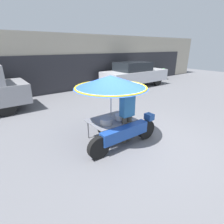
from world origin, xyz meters
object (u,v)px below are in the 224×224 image
(vendor_person, at_px, (127,112))
(potted_plant, at_px, (163,73))
(parked_car, at_px, (134,74))
(vendor_motorcycle_cart, at_px, (112,91))

(vendor_person, height_order, potted_plant, vendor_person)
(parked_car, xyz_separation_m, potted_plant, (3.87, 0.60, -0.31))
(parked_car, distance_m, potted_plant, 3.93)
(vendor_motorcycle_cart, xyz_separation_m, potted_plant, (9.50, 5.60, -0.94))
(vendor_person, distance_m, potted_plant, 11.00)
(parked_car, bearing_deg, vendor_person, -135.25)
(vendor_motorcycle_cart, relative_size, potted_plant, 2.47)
(vendor_motorcycle_cart, distance_m, vendor_person, 0.71)
(vendor_motorcycle_cart, relative_size, vendor_person, 1.40)
(vendor_person, xyz_separation_m, potted_plant, (9.25, 5.94, -0.36))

